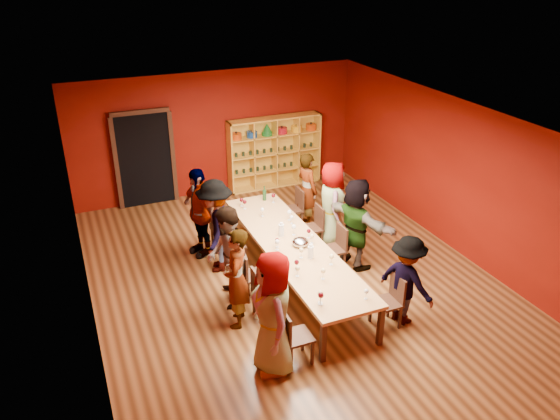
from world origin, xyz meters
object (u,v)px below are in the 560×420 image
Objects in this scene: chair_person_left_1 at (262,291)px; person_left_0 at (273,314)px; chair_person_left_3 at (229,243)px; person_left_3 at (216,226)px; chair_person_left_4 at (218,227)px; tasting_table at (293,247)px; chair_person_left_2 at (250,273)px; person_right_0 at (406,280)px; chair_person_right_4 at (295,206)px; chair_person_right_0 at (391,298)px; person_right_4 at (307,190)px; person_left_1 at (237,279)px; person_right_2 at (356,223)px; person_left_4 at (199,212)px; wine_bottle at (264,195)px; shelving_unit at (274,148)px; person_left_2 at (228,257)px; chair_person_right_3 at (314,225)px; person_right_3 at (332,204)px; chair_person_right_2 at (336,246)px; chair_person_left_0 at (292,334)px; spittoon_bowl at (300,242)px.

person_left_0 is at bearing -103.90° from chair_person_left_1.
chair_person_left_3 is 0.49× the size of person_left_3.
chair_person_left_1 is at bearing -90.00° from chair_person_left_4.
chair_person_left_2 is at bearing -167.63° from tasting_table.
chair_person_right_4 is at bearing -15.48° from person_right_0.
person_right_4 reaches higher than chair_person_right_0.
person_right_2 reaches higher than person_left_1.
person_left_4 reaches higher than person_left_1.
chair_person_left_4 is 1.24m from wine_bottle.
shelving_unit reaches higher than person_left_2.
chair_person_left_1 is 2.55m from chair_person_right_3.
person_right_3 is (0.12, 2.77, 0.12)m from person_right_0.
person_left_0 reaches higher than chair_person_right_2.
person_right_0 is 3.89m from wine_bottle.
chair_person_left_0 is at bearing 161.46° from person_right_3.
person_left_3 reaches higher than person_right_0.
person_right_0 is 1.73× the size of chair_person_right_4.
person_right_2 is 2.00× the size of chair_person_right_4.
chair_person_left_0 is 2.94m from chair_person_left_3.
person_right_0 is at bearing -57.81° from spittoon_bowl.
chair_person_left_4 is 2.15m from person_right_4.
person_right_0 is (2.45, -3.42, -0.14)m from person_left_4.
person_right_0 is at bearing -25.24° from chair_person_left_1.
chair_person_right_2 is at bearing 139.56° from person_left_0.
shelving_unit reaches higher than chair_person_right_3.
chair_person_left_0 and chair_person_right_4 have the same top height.
tasting_table is at bearing 23.05° from person_left_4.
wine_bottle is at bearing -116.68° from shelving_unit.
chair_person_left_0 is at bearing -9.21° from person_left_4.
person_right_3 is at bearing 67.82° from chair_person_right_2.
person_right_3 is at bearing -68.40° from chair_person_right_4.
person_left_1 reaches higher than chair_person_right_0.
chair_person_left_1 is 2.32m from person_right_0.
chair_person_right_0 is at bearing -61.99° from chair_person_left_4.
tasting_table is 4.55m from shelving_unit.
chair_person_left_3 is 2.02m from chair_person_right_2.
person_right_0 is 4.83× the size of wine_bottle.
person_right_4 reaches higher than person_right_0.
person_right_2 is at bearing 43.58° from person_left_4.
tasting_table is 1.23m from chair_person_left_1.
person_right_3 is at bearing 53.61° from chair_person_left_0.
chair_person_left_4 and chair_person_right_3 have the same top height.
person_left_0 is 3.89m from person_right_3.
person_left_1 reaches higher than chair_person_left_2.
person_left_3 is (-0.24, 1.14, 0.41)m from chair_person_left_2.
person_right_0 is (0.26, 0.00, 0.27)m from chair_person_right_0.
person_right_2 is 1.97m from chair_person_right_4.
person_right_3 reaches higher than person_right_4.
person_left_4 is at bearing 101.33° from chair_person_left_2.
person_left_2 is (-1.29, -0.20, 0.19)m from tasting_table.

